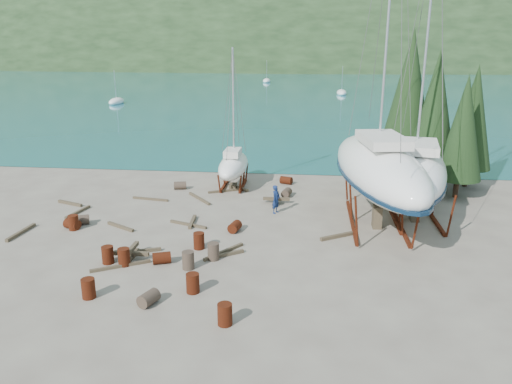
# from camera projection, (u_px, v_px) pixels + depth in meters

# --- Properties ---
(ground) EXTENTS (600.00, 600.00, 0.00)m
(ground) POSITION_uv_depth(u_px,v_px,m) (237.00, 244.00, 26.96)
(ground) COLOR #675B51
(ground) RESTS_ON ground
(bay_water) EXTENTS (700.00, 700.00, 0.00)m
(bay_water) POSITION_uv_depth(u_px,v_px,m) (306.00, 58.00, 326.66)
(bay_water) COLOR #1A7883
(bay_water) RESTS_ON ground
(far_hill) EXTENTS (800.00, 360.00, 110.00)m
(far_hill) POSITION_uv_depth(u_px,v_px,m) (306.00, 58.00, 331.42)
(far_hill) COLOR black
(far_hill) RESTS_ON ground
(far_house_left) EXTENTS (6.60, 5.60, 5.60)m
(far_house_left) POSITION_uv_depth(u_px,v_px,m) (162.00, 60.00, 213.04)
(far_house_left) COLOR beige
(far_house_left) RESTS_ON ground
(far_house_center) EXTENTS (6.60, 5.60, 5.60)m
(far_house_center) POSITION_uv_depth(u_px,v_px,m) (255.00, 60.00, 208.94)
(far_house_center) COLOR beige
(far_house_center) RESTS_ON ground
(far_house_right) EXTENTS (6.60, 5.60, 5.60)m
(far_house_right) POSITION_uv_depth(u_px,v_px,m) (376.00, 60.00, 203.81)
(far_house_right) COLOR beige
(far_house_right) RESTS_ON ground
(cypress_near_right) EXTENTS (3.60, 3.60, 10.00)m
(cypress_near_right) POSITION_uv_depth(u_px,v_px,m) (435.00, 111.00, 35.41)
(cypress_near_right) COLOR black
(cypress_near_right) RESTS_ON ground
(cypress_mid_right) EXTENTS (3.06, 3.06, 8.50)m
(cypress_mid_right) POSITION_uv_depth(u_px,v_px,m) (463.00, 128.00, 33.61)
(cypress_mid_right) COLOR black
(cypress_mid_right) RESTS_ON ground
(cypress_back_left) EXTENTS (4.14, 4.14, 11.50)m
(cypress_back_left) POSITION_uv_depth(u_px,v_px,m) (409.00, 95.00, 37.22)
(cypress_back_left) COLOR black
(cypress_back_left) RESTS_ON ground
(cypress_far_right) EXTENTS (3.24, 3.24, 9.00)m
(cypress_far_right) POSITION_uv_depth(u_px,v_px,m) (473.00, 117.00, 36.23)
(cypress_far_right) COLOR black
(cypress_far_right) RESTS_ON ground
(moored_boat_left) EXTENTS (2.00, 5.00, 6.05)m
(moored_boat_left) POSITION_uv_depth(u_px,v_px,m) (116.00, 102.00, 87.01)
(moored_boat_left) COLOR white
(moored_boat_left) RESTS_ON ground
(moored_boat_mid) EXTENTS (2.00, 5.00, 6.05)m
(moored_boat_mid) POSITION_uv_depth(u_px,v_px,m) (342.00, 93.00, 101.94)
(moored_boat_mid) COLOR white
(moored_boat_mid) RESTS_ON ground
(moored_boat_far) EXTENTS (2.00, 5.00, 6.05)m
(moored_boat_far) POSITION_uv_depth(u_px,v_px,m) (267.00, 81.00, 132.33)
(moored_boat_far) COLOR white
(moored_boat_far) RESTS_ON ground
(large_sailboat_near) EXTENTS (6.00, 14.05, 21.41)m
(large_sailboat_near) POSITION_uv_depth(u_px,v_px,m) (379.00, 168.00, 29.03)
(large_sailboat_near) COLOR white
(large_sailboat_near) RESTS_ON ground
(large_sailboat_far) EXTENTS (5.36, 12.09, 18.47)m
(large_sailboat_far) POSITION_uv_depth(u_px,v_px,m) (417.00, 170.00, 30.19)
(large_sailboat_far) COLOR white
(large_sailboat_far) RESTS_ON ground
(small_sailboat_shore) EXTENTS (2.08, 6.35, 10.12)m
(small_sailboat_shore) POSITION_uv_depth(u_px,v_px,m) (233.00, 165.00, 37.09)
(small_sailboat_shore) COLOR white
(small_sailboat_shore) RESTS_ON ground
(worker) EXTENTS (0.70, 0.79, 1.83)m
(worker) POSITION_uv_depth(u_px,v_px,m) (276.00, 199.00, 31.60)
(worker) COLOR navy
(worker) RESTS_ON ground
(drum_0) EXTENTS (0.58, 0.58, 0.88)m
(drum_0) POSITION_uv_depth(u_px,v_px,m) (108.00, 255.00, 24.54)
(drum_0) COLOR #59260F
(drum_0) RESTS_ON ground
(drum_1) EXTENTS (0.87, 1.04, 0.58)m
(drum_1) POSITION_uv_depth(u_px,v_px,m) (149.00, 298.00, 20.69)
(drum_1) COLOR #2D2823
(drum_1) RESTS_ON ground
(drum_2) EXTENTS (1.02, 0.83, 0.58)m
(drum_2) POSITION_uv_depth(u_px,v_px,m) (72.00, 224.00, 29.07)
(drum_2) COLOR #59260F
(drum_2) RESTS_ON ground
(drum_3) EXTENTS (0.58, 0.58, 0.88)m
(drum_3) POSITION_uv_depth(u_px,v_px,m) (193.00, 283.00, 21.67)
(drum_3) COLOR #59260F
(drum_3) RESTS_ON ground
(drum_4) EXTENTS (1.03, 0.85, 0.58)m
(drum_4) POSITION_uv_depth(u_px,v_px,m) (286.00, 180.00, 38.22)
(drum_4) COLOR #59260F
(drum_4) RESTS_ON ground
(drum_5) EXTENTS (0.58, 0.58, 0.88)m
(drum_5) POSITION_uv_depth(u_px,v_px,m) (188.00, 260.00, 23.93)
(drum_5) COLOR #2D2823
(drum_5) RESTS_ON ground
(drum_6) EXTENTS (0.77, 0.99, 0.58)m
(drum_6) POSITION_uv_depth(u_px,v_px,m) (235.00, 227.00, 28.67)
(drum_6) COLOR #59260F
(drum_6) RESTS_ON ground
(drum_7) EXTENTS (0.58, 0.58, 0.88)m
(drum_7) POSITION_uv_depth(u_px,v_px,m) (225.00, 314.00, 19.20)
(drum_7) COLOR #59260F
(drum_7) RESTS_ON ground
(drum_8) EXTENTS (0.58, 0.58, 0.88)m
(drum_8) POSITION_uv_depth(u_px,v_px,m) (74.00, 223.00, 28.90)
(drum_8) COLOR #59260F
(drum_8) RESTS_ON ground
(drum_9) EXTENTS (0.98, 0.75, 0.58)m
(drum_9) POSITION_uv_depth(u_px,v_px,m) (180.00, 185.00, 36.87)
(drum_9) COLOR #2D2823
(drum_9) RESTS_ON ground
(drum_10) EXTENTS (0.58, 0.58, 0.88)m
(drum_10) POSITION_uv_depth(u_px,v_px,m) (124.00, 257.00, 24.28)
(drum_10) COLOR #59260F
(drum_10) RESTS_ON ground
(drum_11) EXTENTS (0.77, 0.99, 0.58)m
(drum_11) POSITION_uv_depth(u_px,v_px,m) (287.00, 193.00, 35.10)
(drum_11) COLOR #2D2823
(drum_11) RESTS_ON ground
(drum_12) EXTENTS (1.03, 0.85, 0.58)m
(drum_12) POSITION_uv_depth(u_px,v_px,m) (162.00, 258.00, 24.55)
(drum_12) COLOR #59260F
(drum_12) RESTS_ON ground
(drum_13) EXTENTS (0.58, 0.58, 0.88)m
(drum_13) POSITION_uv_depth(u_px,v_px,m) (88.00, 288.00, 21.21)
(drum_13) COLOR #59260F
(drum_13) RESTS_ON ground
(drum_14) EXTENTS (0.58, 0.58, 0.88)m
(drum_14) POSITION_uv_depth(u_px,v_px,m) (199.00, 241.00, 26.26)
(drum_14) COLOR #59260F
(drum_14) RESTS_ON ground
(drum_15) EXTENTS (1.04, 0.89, 0.58)m
(drum_15) POSITION_uv_depth(u_px,v_px,m) (81.00, 220.00, 29.78)
(drum_15) COLOR #2D2823
(drum_15) RESTS_ON ground
(drum_16) EXTENTS (0.58, 0.58, 0.88)m
(drum_16) POSITION_uv_depth(u_px,v_px,m) (213.00, 251.00, 24.93)
(drum_16) COLOR #2D2823
(drum_16) RESTS_ON ground
(timber_1) EXTENTS (1.90, 1.31, 0.19)m
(timber_1) POSITION_uv_depth(u_px,v_px,m) (337.00, 236.00, 27.79)
(timber_1) COLOR brown
(timber_1) RESTS_ON ground
(timber_2) EXTENTS (2.03, 0.96, 0.19)m
(timber_2) POSITION_uv_depth(u_px,v_px,m) (70.00, 203.00, 33.45)
(timber_2) COLOR brown
(timber_2) RESTS_ON ground
(timber_3) EXTENTS (2.57, 1.59, 0.15)m
(timber_3) POSITION_uv_depth(u_px,v_px,m) (121.00, 266.00, 24.17)
(timber_3) COLOR brown
(timber_3) RESTS_ON ground
(timber_4) EXTENTS (2.01, 1.29, 0.17)m
(timber_4) POSITION_uv_depth(u_px,v_px,m) (121.00, 227.00, 29.26)
(timber_4) COLOR brown
(timber_4) RESTS_ON ground
(timber_5) EXTENTS (1.73, 2.32, 0.16)m
(timber_5) POSITION_uv_depth(u_px,v_px,m) (224.00, 252.00, 25.77)
(timber_5) COLOR brown
(timber_5) RESTS_ON ground
(timber_6) EXTENTS (1.31, 1.22, 0.19)m
(timber_6) POSITION_uv_depth(u_px,v_px,m) (241.00, 189.00, 36.78)
(timber_6) COLOR brown
(timber_6) RESTS_ON ground
(timber_7) EXTENTS (1.54, 1.15, 0.17)m
(timber_7) POSITION_uv_depth(u_px,v_px,m) (228.00, 254.00, 25.49)
(timber_7) COLOR brown
(timber_7) RESTS_ON ground
(timber_8) EXTENTS (0.35, 2.07, 0.19)m
(timber_8) POSITION_uv_depth(u_px,v_px,m) (192.00, 222.00, 30.02)
(timber_8) COLOR brown
(timber_8) RESTS_ON ground
(timber_9) EXTENTS (2.35, 1.25, 0.15)m
(timber_9) POSITION_uv_depth(u_px,v_px,m) (225.00, 191.00, 36.29)
(timber_9) COLOR brown
(timber_9) RESTS_ON ground
(timber_10) EXTENTS (2.02, 2.47, 0.16)m
(timber_10) POSITION_uv_depth(u_px,v_px,m) (199.00, 198.00, 34.51)
(timber_10) COLOR brown
(timber_10) RESTS_ON ground
(timber_11) EXTENTS (2.42, 1.07, 0.15)m
(timber_11) POSITION_uv_depth(u_px,v_px,m) (188.00, 224.00, 29.64)
(timber_11) COLOR brown
(timber_11) RESTS_ON ground
(timber_12) EXTENTS (2.29, 1.01, 0.17)m
(timber_12) POSITION_uv_depth(u_px,v_px,m) (138.00, 251.00, 25.83)
(timber_12) COLOR brown
(timber_12) RESTS_ON ground
(timber_14) EXTENTS (0.36, 2.60, 0.18)m
(timber_14) POSITION_uv_depth(u_px,v_px,m) (21.00, 232.00, 28.38)
(timber_14) COLOR brown
(timber_14) RESTS_ON ground
(timber_15) EXTENTS (2.63, 0.58, 0.15)m
(timber_15) POSITION_uv_depth(u_px,v_px,m) (150.00, 199.00, 34.42)
(timber_15) COLOR brown
(timber_15) RESTS_ON ground
(timber_17) EXTENTS (0.63, 2.43, 0.16)m
(timber_17) POSITION_uv_depth(u_px,v_px,m) (78.00, 212.00, 31.76)
(timber_17) COLOR brown
(timber_17) RESTS_ON ground
(timber_pile_fore) EXTENTS (1.80, 1.80, 0.60)m
(timber_pile_fore) POSITION_uv_depth(u_px,v_px,m) (131.00, 253.00, 25.05)
(timber_pile_fore) COLOR brown
(timber_pile_fore) RESTS_ON ground
(timber_pile_aft) EXTENTS (1.80, 1.80, 0.60)m
(timber_pile_aft) POSITION_uv_depth(u_px,v_px,m) (276.00, 199.00, 33.70)
(timber_pile_aft) COLOR brown
(timber_pile_aft) RESTS_ON ground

